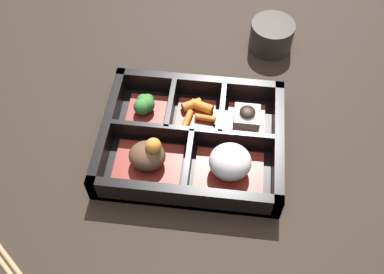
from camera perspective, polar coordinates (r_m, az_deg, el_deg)
name	(u,v)px	position (r m, az deg, el deg)	size (l,w,h in m)	color
ground_plane	(192,146)	(0.71, 0.00, -1.16)	(3.00, 3.00, 0.00)	black
bento_base	(192,144)	(0.71, 0.00, -0.93)	(0.28, 0.22, 0.01)	black
bento_rim	(192,136)	(0.69, 0.03, 0.06)	(0.28, 0.22, 0.05)	black
bowl_rice	(230,164)	(0.66, 4.84, -3.38)	(0.10, 0.07, 0.05)	maroon
bowl_stew	(148,157)	(0.67, -5.61, -2.54)	(0.10, 0.07, 0.06)	maroon
bowl_tofu	(246,119)	(0.72, 6.93, 2.32)	(0.06, 0.08, 0.03)	maroon
bowl_carrots	(196,114)	(0.73, 0.57, 2.96)	(0.06, 0.08, 0.02)	maroon
bowl_greens	(145,107)	(0.73, -5.98, 3.86)	(0.06, 0.08, 0.03)	maroon
tea_cup	(272,35)	(0.85, 10.07, 12.64)	(0.08, 0.08, 0.05)	#2D2823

